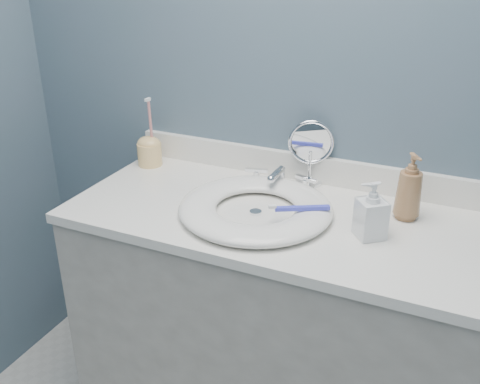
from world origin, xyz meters
The scene contains 12 objects.
back_wall centered at (0.00, 1.25, 1.20)m, with size 2.20×0.02×2.40m, color #485F6D.
vanity_cabinet centered at (0.00, 0.97, 0.42)m, with size 1.20×0.55×0.85m, color #B7B1A7.
countertop centered at (0.00, 0.97, 0.86)m, with size 1.22×0.57×0.03m, color white.
backsplash centered at (0.00, 1.24, 0.93)m, with size 1.22×0.02×0.09m, color white.
basin centered at (-0.05, 0.94, 0.90)m, with size 0.45×0.45×0.04m, color white, non-canonical shape.
drain centered at (-0.05, 0.94, 0.88)m, with size 0.04×0.04×0.01m, color silver.
faucet centered at (-0.05, 1.14, 0.91)m, with size 0.25×0.13×0.07m.
makeup_mirror centered at (0.03, 1.21, 1.00)m, with size 0.14×0.08×0.22m.
soap_bottle_amber centered at (0.35, 1.10, 0.98)m, with size 0.08×0.08×0.20m, color #966A43.
soap_bottle_clear centered at (0.28, 0.95, 0.96)m, with size 0.07×0.07×0.16m, color white.
toothbrush_holder centered at (-0.54, 1.14, 0.94)m, with size 0.09×0.09×0.25m.
toothbrush_lying centered at (0.08, 0.95, 0.92)m, with size 0.16×0.09×0.02m.
Camera 1 is at (0.48, -0.34, 1.60)m, focal length 40.00 mm.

